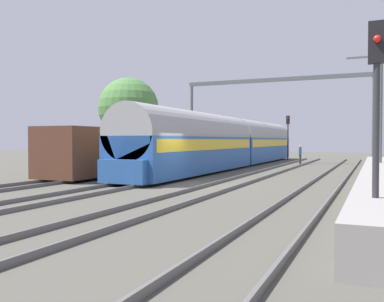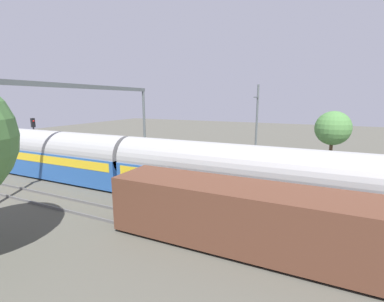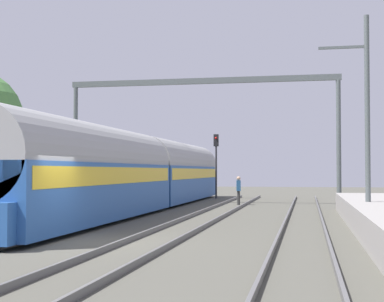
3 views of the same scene
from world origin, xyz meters
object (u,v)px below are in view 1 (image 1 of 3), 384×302
(railway_signal_near, at_px, (376,99))
(railway_signal_far, at_px, (288,131))
(freight_car, at_px, (122,151))
(catenary_gantry, at_px, (275,99))
(person_crossing, at_px, (300,153))
(passenger_train, at_px, (233,142))

(railway_signal_near, relative_size, railway_signal_far, 0.98)
(freight_car, bearing_deg, railway_signal_near, -41.01)
(catenary_gantry, bearing_deg, person_crossing, -10.77)
(freight_car, height_order, catenary_gantry, catenary_gantry)
(person_crossing, relative_size, catenary_gantry, 0.10)
(person_crossing, bearing_deg, passenger_train, 130.09)
(freight_car, bearing_deg, railway_signal_far, 75.06)
(person_crossing, distance_m, railway_signal_near, 28.88)
(railway_signal_far, bearing_deg, freight_car, -104.94)
(passenger_train, xyz_separation_m, railway_signal_near, (10.61, -22.82, 1.06))
(railway_signal_far, bearing_deg, person_crossing, -71.67)
(freight_car, distance_m, railway_signal_far, 23.85)
(railway_signal_near, relative_size, catenary_gantry, 0.28)
(person_crossing, distance_m, catenary_gantry, 5.47)
(railway_signal_near, bearing_deg, railway_signal_far, 103.62)
(passenger_train, bearing_deg, railway_signal_far, 81.65)
(freight_car, height_order, railway_signal_far, railway_signal_far)
(freight_car, xyz_separation_m, person_crossing, (8.70, 15.25, -0.44))
(railway_signal_far, relative_size, catenary_gantry, 0.28)
(passenger_train, distance_m, railway_signal_far, 13.25)
(person_crossing, relative_size, railway_signal_near, 0.37)
(freight_car, bearing_deg, passenger_train, 66.99)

